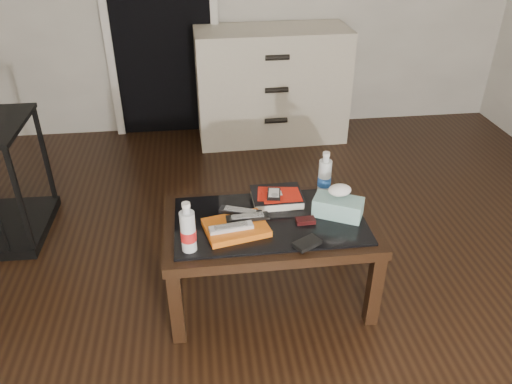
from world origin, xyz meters
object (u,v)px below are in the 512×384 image
(water_bottle_left, at_px, (188,227))
(water_bottle_right, at_px, (325,174))
(coffee_table, at_px, (270,230))
(tissue_box, at_px, (338,207))
(dresser, at_px, (271,85))
(textbook, at_px, (277,197))

(water_bottle_left, xyz_separation_m, water_bottle_right, (0.69, 0.38, 0.00))
(coffee_table, relative_size, tissue_box, 4.35)
(coffee_table, height_order, water_bottle_left, water_bottle_left)
(water_bottle_right, bearing_deg, dresser, 90.23)
(coffee_table, bearing_deg, tissue_box, -0.32)
(textbook, xyz_separation_m, tissue_box, (0.27, -0.16, 0.02))
(coffee_table, bearing_deg, water_bottle_right, 32.88)
(water_bottle_left, relative_size, tissue_box, 1.03)
(dresser, distance_m, textbook, 1.79)
(water_bottle_right, bearing_deg, tissue_box, -84.25)
(dresser, xyz_separation_m, tissue_box, (0.03, -1.93, 0.06))
(water_bottle_left, relative_size, water_bottle_right, 1.00)
(textbook, relative_size, water_bottle_right, 1.05)
(dresser, height_order, tissue_box, dresser)
(coffee_table, height_order, dresser, dresser)
(dresser, height_order, water_bottle_left, dresser)
(water_bottle_left, bearing_deg, water_bottle_right, 29.02)
(textbook, bearing_deg, water_bottle_left, -142.85)
(water_bottle_left, height_order, tissue_box, water_bottle_left)
(coffee_table, xyz_separation_m, tissue_box, (0.33, -0.00, 0.11))
(coffee_table, xyz_separation_m, water_bottle_left, (-0.38, -0.18, 0.18))
(textbook, bearing_deg, coffee_table, -111.04)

